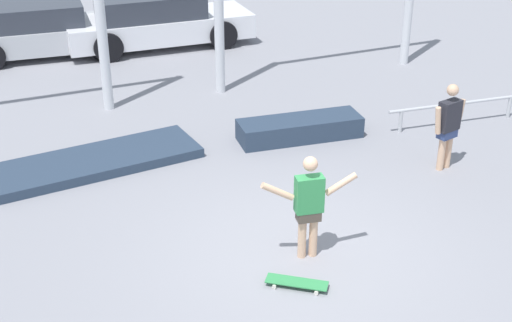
# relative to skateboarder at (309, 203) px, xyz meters

# --- Properties ---
(ground_plane) EXTENTS (36.00, 36.00, 0.00)m
(ground_plane) POSITION_rel_skateboarder_xyz_m (-0.03, 0.06, -0.82)
(ground_plane) COLOR gray
(skateboarder) EXTENTS (1.29, 0.31, 1.48)m
(skateboarder) POSITION_rel_skateboarder_xyz_m (0.00, 0.00, 0.00)
(skateboarder) COLOR #DBAD89
(skateboarder) RESTS_ON ground_plane
(skateboard) EXTENTS (0.75, 0.65, 0.08)m
(skateboard) POSITION_rel_skateboarder_xyz_m (-0.44, -0.57, -0.76)
(skateboard) COLOR #338C4C
(skateboard) RESTS_ON ground_plane
(grind_box) EXTENTS (2.31, 0.94, 0.38)m
(grind_box) POSITION_rel_skateboarder_xyz_m (1.63, 3.45, -0.63)
(grind_box) COLOR #28384C
(grind_box) RESTS_ON ground_plane
(manual_pad) EXTENTS (3.53, 1.49, 0.16)m
(manual_pad) POSITION_rel_skateboarder_xyz_m (-2.00, 3.81, -0.74)
(manual_pad) COLOR #28384C
(manual_pad) RESTS_ON ground_plane
(grind_rail) EXTENTS (2.84, 0.37, 0.45)m
(grind_rail) POSITION_rel_skateboarder_xyz_m (4.62, 2.82, -0.46)
(grind_rail) COLOR #B7BABF
(grind_rail) RESTS_ON ground_plane
(parked_car_silver) EXTENTS (4.13, 2.20, 1.26)m
(parked_car_silver) POSITION_rel_skateboarder_xyz_m (-1.85, 10.41, -0.21)
(parked_car_silver) COLOR #B7BABF
(parked_car_silver) RESTS_ON ground_plane
(parked_car_white) EXTENTS (4.67, 2.00, 1.33)m
(parked_car_white) POSITION_rel_skateboarder_xyz_m (0.86, 9.90, -0.17)
(parked_car_white) COLOR white
(parked_car_white) RESTS_ON ground_plane
(bystander) EXTENTS (0.69, 0.27, 1.49)m
(bystander) POSITION_rel_skateboarder_xyz_m (3.28, 1.41, -0.01)
(bystander) COLOR #DBAD89
(bystander) RESTS_ON ground_plane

